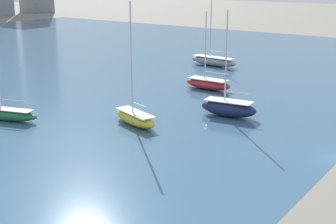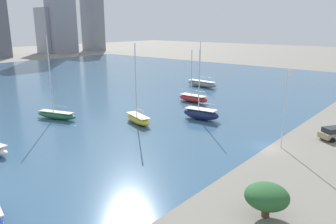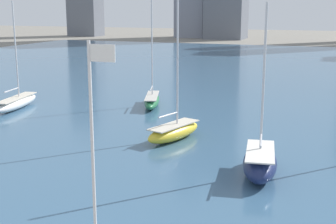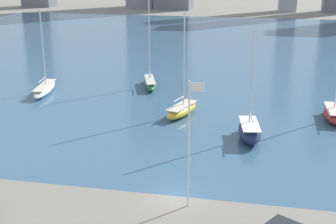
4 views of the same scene
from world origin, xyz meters
name	(u,v)px [view 4 (image 4 of 4)]	position (x,y,z in m)	size (l,w,h in m)	color
ground_plane	(174,196)	(0.00, 0.00, 0.00)	(500.00, 500.00, 0.00)	gray
harbor_water	(232,52)	(0.00, 70.00, 0.00)	(180.00, 140.00, 0.00)	#385B7A
flag_pole	(189,141)	(1.53, -1.52, 6.05)	(1.24, 0.14, 11.13)	silver
sailboat_yellow	(182,110)	(-3.31, 22.51, 0.90)	(4.30, 7.64, 14.01)	yellow
sailboat_green	(150,82)	(-11.05, 36.14, 0.89)	(4.36, 8.74, 15.24)	#236B3D
sailboat_white	(45,89)	(-26.41, 29.01, 0.84)	(3.56, 9.85, 13.16)	white
sailboat_red	(334,113)	(16.73, 24.91, 0.89)	(2.60, 7.59, 11.58)	#B72828
sailboat_navy	(249,131)	(6.00, 15.43, 1.10)	(3.49, 7.35, 12.78)	#19234C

